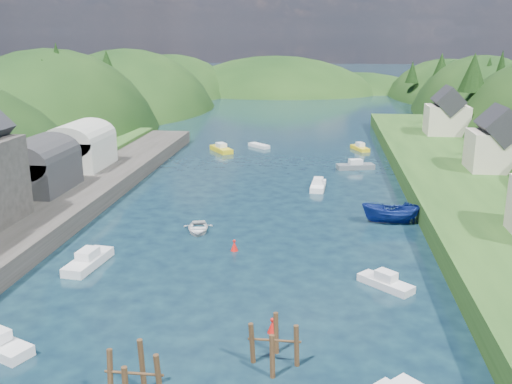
# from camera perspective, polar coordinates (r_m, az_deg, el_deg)

# --- Properties ---
(ground) EXTENTS (600.00, 600.00, 0.00)m
(ground) POSITION_cam_1_polar(r_m,az_deg,el_deg) (80.22, 1.85, 1.48)
(ground) COLOR black
(ground) RESTS_ON ground
(hillside_left) EXTENTS (44.00, 245.56, 52.00)m
(hillside_left) POSITION_cam_1_polar(r_m,az_deg,el_deg) (118.03, -19.38, 1.21)
(hillside_left) COLOR black
(hillside_left) RESTS_ON ground
(far_hills) EXTENTS (103.00, 68.00, 44.00)m
(far_hills) POSITION_cam_1_polar(r_m,az_deg,el_deg) (203.85, 5.22, 7.04)
(far_hills) COLOR black
(far_hills) RESTS_ON ground
(hill_trees) EXTENTS (91.95, 151.69, 12.70)m
(hill_trees) POSITION_cam_1_polar(r_m,az_deg,el_deg) (93.46, 2.56, 10.42)
(hill_trees) COLOR black
(hill_trees) RESTS_ON ground
(boat_sheds) EXTENTS (7.00, 21.00, 7.50)m
(boat_sheds) POSITION_cam_1_polar(r_m,az_deg,el_deg) (75.43, -19.02, 3.81)
(boat_sheds) COLOR #2D2D30
(boat_sheds) RESTS_ON quay_left
(terrace_right) EXTENTS (16.00, 120.00, 2.40)m
(terrace_right) POSITION_cam_1_polar(r_m,az_deg,el_deg) (72.36, 21.26, -0.21)
(terrace_right) COLOR #234719
(terrace_right) RESTS_ON ground
(right_bank_cottages) EXTENTS (9.00, 59.24, 8.41)m
(right_bank_cottages) POSITION_cam_1_polar(r_m,az_deg,el_deg) (79.99, 22.26, 4.55)
(right_bank_cottages) COLOR beige
(right_bank_cottages) RESTS_ON terrace_right
(piling_cluster_near) EXTENTS (3.29, 3.06, 3.84)m
(piling_cluster_near) POSITION_cam_1_polar(r_m,az_deg,el_deg) (33.29, -12.04, -18.16)
(piling_cluster_near) COLOR #382314
(piling_cluster_near) RESTS_ON ground
(piling_cluster_far) EXTENTS (3.27, 3.04, 3.33)m
(piling_cluster_far) POSITION_cam_1_polar(r_m,az_deg,el_deg) (36.09, 1.85, -15.35)
(piling_cluster_far) COLOR #382314
(piling_cluster_far) RESTS_ON ground
(channel_buoy_near) EXTENTS (0.70, 0.70, 1.10)m
(channel_buoy_near) POSITION_cam_1_polar(r_m,az_deg,el_deg) (39.71, 1.65, -13.27)
(channel_buoy_near) COLOR #B5130E
(channel_buoy_near) RESTS_ON ground
(channel_buoy_far) EXTENTS (0.70, 0.70, 1.10)m
(channel_buoy_far) POSITION_cam_1_polar(r_m,az_deg,el_deg) (53.45, -2.18, -5.39)
(channel_buoy_far) COLOR #B5130E
(channel_buoy_far) RESTS_ON ground
(moored_boats) EXTENTS (34.20, 92.23, 2.51)m
(moored_boats) POSITION_cam_1_polar(r_m,az_deg,el_deg) (49.31, -0.94, -6.93)
(moored_boats) COLOR silver
(moored_boats) RESTS_ON ground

